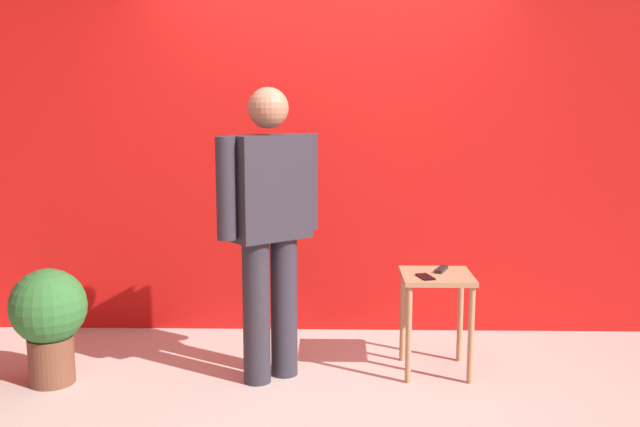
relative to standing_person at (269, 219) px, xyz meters
name	(u,v)px	position (x,y,z in m)	size (l,w,h in m)	color
ground_plane	(320,405)	(0.30, -0.39, -0.96)	(12.00, 12.00, 0.00)	#B7B2A8
back_wall_red	(325,106)	(0.30, 0.97, 0.64)	(5.56, 0.12, 3.22)	red
standing_person	(269,219)	(0.00, 0.00, 0.00)	(0.60, 0.51, 1.72)	#2D2D38
side_table	(436,294)	(1.00, 0.13, -0.48)	(0.42, 0.42, 0.62)	tan
cell_phone	(425,277)	(0.91, 0.03, -0.34)	(0.07, 0.14, 0.01)	black
tv_remote	(441,269)	(1.03, 0.20, -0.34)	(0.04, 0.17, 0.02)	black
potted_plant	(49,316)	(-1.28, -0.11, -0.56)	(0.44, 0.44, 0.69)	brown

